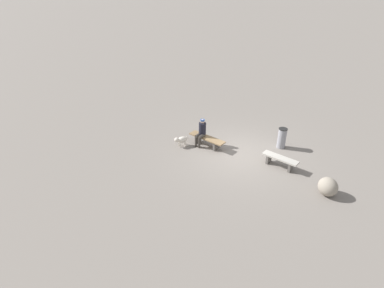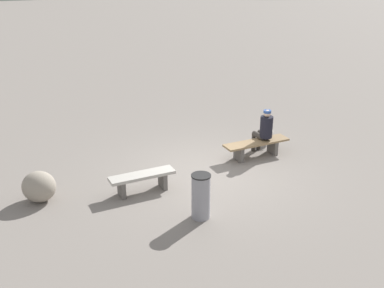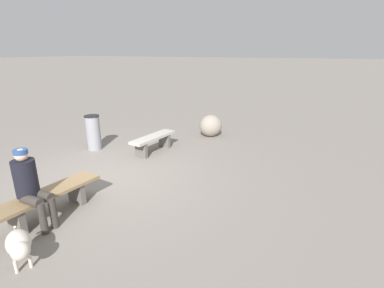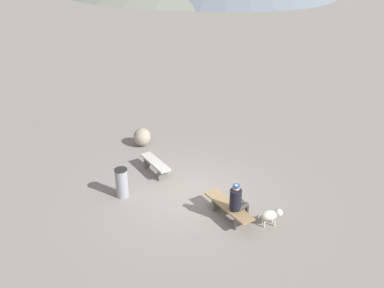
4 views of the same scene
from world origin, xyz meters
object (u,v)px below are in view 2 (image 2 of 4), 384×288
object	(u,v)px
seated_person	(264,129)
dog	(268,131)
bench_right	(256,146)
bench_left	(142,179)
boulder	(39,187)
trash_bin	(201,196)

from	to	relation	value
seated_person	dog	bearing A→B (deg)	44.04
bench_right	dog	bearing A→B (deg)	41.50
bench_left	boulder	world-z (taller)	boulder
dog	bench_right	bearing A→B (deg)	153.56
dog	boulder	distance (m)	6.56
bench_left	dog	size ratio (longest dim) A/B	2.36
bench_right	dog	distance (m)	1.21
trash_bin	boulder	distance (m)	3.60
bench_left	boulder	xyz separation A→B (m)	(-2.08, 0.89, 0.02)
trash_bin	bench_right	bearing A→B (deg)	29.79
bench_right	seated_person	world-z (taller)	seated_person
bench_left	seated_person	distance (m)	3.78
seated_person	boulder	world-z (taller)	seated_person
bench_left	bench_right	bearing A→B (deg)	9.14
trash_bin	boulder	world-z (taller)	trash_bin
seated_person	trash_bin	world-z (taller)	seated_person
bench_right	trash_bin	distance (m)	3.45
seated_person	trash_bin	xyz separation A→B (m)	(-3.28, -1.75, -0.24)
bench_right	dog	world-z (taller)	dog
dog	seated_person	bearing A→B (deg)	161.18
bench_right	seated_person	size ratio (longest dim) A/B	1.47
bench_left	dog	xyz separation A→B (m)	(4.48, 0.74, -0.00)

